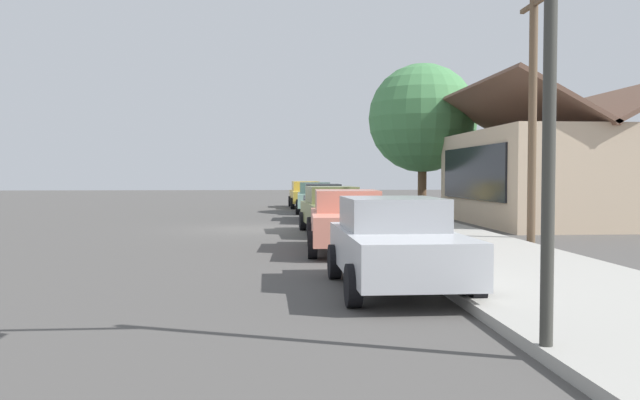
% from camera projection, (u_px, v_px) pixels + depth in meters
% --- Properties ---
extents(ground_plane, '(120.00, 120.00, 0.00)m').
position_uv_depth(ground_plane, '(254.00, 229.00, 23.46)').
color(ground_plane, '#4C4947').
extents(sidewalk_curb, '(60.00, 4.20, 0.16)m').
position_uv_depth(sidewalk_curb, '(405.00, 226.00, 23.88)').
color(sidewalk_curb, '#A3A099').
rests_on(sidewalk_curb, ground).
extents(car_mustard, '(4.75, 2.05, 1.59)m').
position_uv_depth(car_mustard, '(306.00, 194.00, 38.89)').
color(car_mustard, gold).
rests_on(car_mustard, ground).
extents(car_seafoam, '(4.49, 2.14, 1.59)m').
position_uv_depth(car_seafoam, '(315.00, 197.00, 33.59)').
color(car_seafoam, '#9ED1BC').
rests_on(car_seafoam, ground).
extents(car_charcoal, '(4.76, 2.07, 1.59)m').
position_uv_depth(car_charcoal, '(323.00, 202.00, 27.86)').
color(car_charcoal, '#2D3035').
rests_on(car_charcoal, ground).
extents(car_olive, '(4.55, 2.20, 1.59)m').
position_uv_depth(car_olive, '(333.00, 209.00, 21.84)').
color(car_olive, olive).
rests_on(car_olive, ground).
extents(car_coral, '(4.46, 2.24, 1.59)m').
position_uv_depth(car_coral, '(348.00, 220.00, 16.66)').
color(car_coral, '#EA8C75').
rests_on(car_coral, ground).
extents(car_silver, '(4.32, 2.12, 1.59)m').
position_uv_depth(car_silver, '(395.00, 243.00, 11.12)').
color(car_silver, silver).
rests_on(car_silver, ground).
extents(storefront_building, '(10.19, 6.83, 5.62)m').
position_uv_depth(storefront_building, '(551.00, 174.00, 26.05)').
color(storefront_building, '#CCB293').
rests_on(storefront_building, ground).
extents(shade_tree, '(5.47, 5.47, 7.59)m').
position_uv_depth(shade_tree, '(423.00, 118.00, 32.33)').
color(shade_tree, brown).
rests_on(shade_tree, ground).
extents(traffic_light_main, '(0.37, 2.79, 5.20)m').
position_uv_depth(traffic_light_main, '(452.00, 32.00, 6.68)').
color(traffic_light_main, '#383833').
rests_on(traffic_light_main, ground).
extents(utility_pole_wooden, '(1.80, 0.24, 7.50)m').
position_uv_depth(utility_pole_wooden, '(533.00, 108.00, 18.53)').
color(utility_pole_wooden, brown).
rests_on(utility_pole_wooden, ground).
extents(fire_hydrant_red, '(0.22, 0.22, 0.71)m').
position_uv_depth(fire_hydrant_red, '(364.00, 214.00, 24.73)').
color(fire_hydrant_red, red).
rests_on(fire_hydrant_red, sidewalk_curb).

